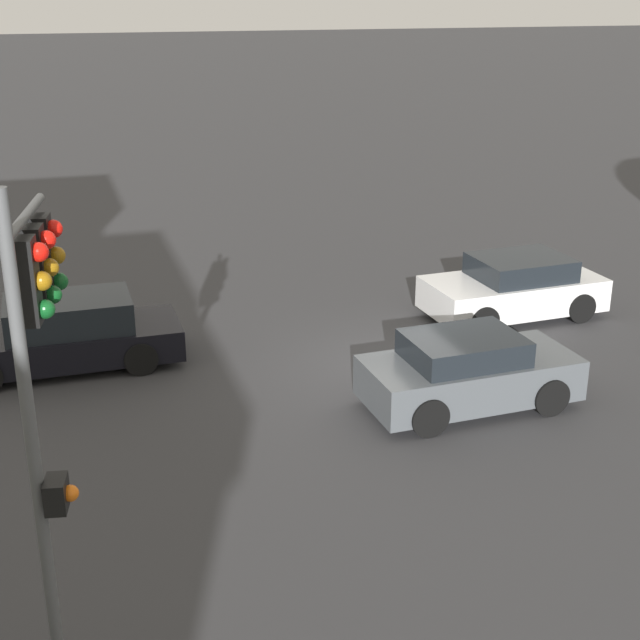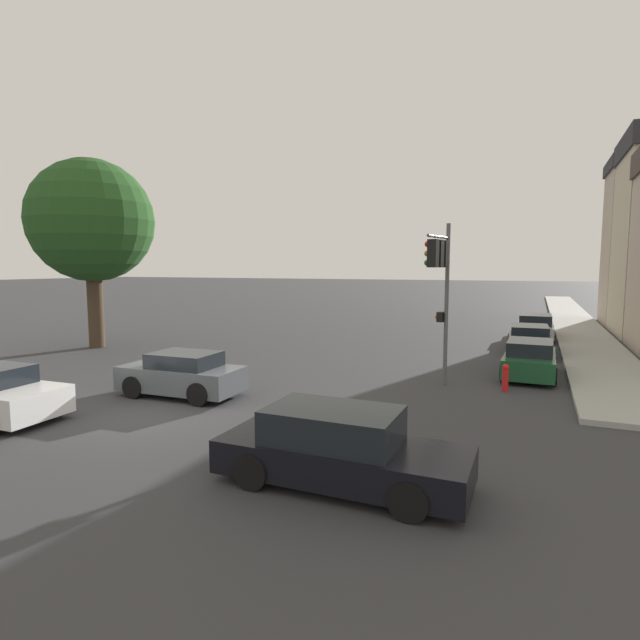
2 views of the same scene
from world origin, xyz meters
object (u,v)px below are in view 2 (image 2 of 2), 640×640
(parked_car_2, at_px, (535,327))
(fire_hydrant, at_px, (505,377))
(parked_car_0, at_px, (530,359))
(street_tree, at_px, (91,222))
(crossing_car_0, at_px, (339,449))
(crossing_car_2, at_px, (182,375))
(traffic_signal, at_px, (440,270))
(parked_car_1, at_px, (529,339))

(parked_car_2, bearing_deg, fire_hydrant, 176.51)
(parked_car_0, distance_m, parked_car_2, 10.96)
(street_tree, relative_size, crossing_car_0, 1.99)
(crossing_car_2, relative_size, parked_car_2, 0.83)
(traffic_signal, relative_size, parked_car_2, 1.17)
(traffic_signal, bearing_deg, fire_hydrant, -159.80)
(street_tree, xyz_separation_m, parked_car_2, (20.75, 12.31, -5.73))
(parked_car_0, xyz_separation_m, parked_car_2, (0.16, 10.96, 0.01))
(crossing_car_2, relative_size, parked_car_0, 0.95)
(street_tree, bearing_deg, parked_car_2, 30.69)
(parked_car_0, relative_size, parked_car_1, 0.94)
(fire_hydrant, bearing_deg, traffic_signal, -170.37)
(parked_car_2, bearing_deg, traffic_signal, 167.93)
(parked_car_1, xyz_separation_m, fire_hydrant, (-0.62, -8.42, -0.16))
(parked_car_2, bearing_deg, crossing_car_0, 171.69)
(street_tree, xyz_separation_m, crossing_car_2, (10.40, -6.15, -5.71))
(crossing_car_2, xyz_separation_m, parked_car_0, (10.19, 7.51, -0.03))
(street_tree, bearing_deg, crossing_car_0, -30.55)
(parked_car_2, bearing_deg, street_tree, 120.78)
(crossing_car_2, height_order, parked_car_2, parked_car_2)
(crossing_car_2, height_order, parked_car_0, crossing_car_2)
(crossing_car_0, xyz_separation_m, parked_car_1, (3.09, 17.27, -0.04))
(street_tree, relative_size, parked_car_0, 2.28)
(traffic_signal, height_order, fire_hydrant, traffic_signal)
(traffic_signal, distance_m, parked_car_0, 5.44)
(street_tree, relative_size, parked_car_2, 1.99)
(street_tree, xyz_separation_m, parked_car_0, (20.59, 1.36, -5.74))
(crossing_car_0, relative_size, parked_car_1, 1.08)
(street_tree, bearing_deg, crossing_car_2, -30.61)
(traffic_signal, bearing_deg, crossing_car_0, 98.58)
(fire_hydrant, bearing_deg, parked_car_1, 85.82)
(street_tree, bearing_deg, parked_car_1, 18.82)
(crossing_car_0, height_order, parked_car_0, crossing_car_0)
(traffic_signal, xyz_separation_m, parked_car_0, (2.89, 3.16, -3.36))
(crossing_car_0, height_order, parked_car_1, crossing_car_0)
(parked_car_2, height_order, fire_hydrant, parked_car_2)
(traffic_signal, xyz_separation_m, crossing_car_2, (-7.31, -4.35, -3.34))
(parked_car_0, bearing_deg, street_tree, 94.96)
(fire_hydrant, bearing_deg, crossing_car_0, -105.64)
(parked_car_0, bearing_deg, fire_hydrant, 167.04)
(parked_car_0, xyz_separation_m, parked_car_1, (-0.09, 5.63, -0.01))
(fire_hydrant, bearing_deg, parked_car_2, 86.42)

